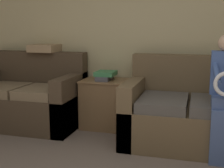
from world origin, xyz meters
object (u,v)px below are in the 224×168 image
couch_main (214,115)px  couch_side (29,100)px  book_stack (105,75)px  side_shelf (106,103)px  throw_pillow (45,48)px

couch_main → couch_side: size_ratio=1.40×
book_stack → couch_main: bearing=-11.7°
couch_main → side_shelf: (-1.32, 0.28, -0.01)m
side_shelf → couch_side: bearing=-170.4°
throw_pillow → book_stack: bearing=-7.3°
couch_side → side_shelf: (1.01, 0.17, -0.02)m
couch_side → throw_pillow: bearing=67.7°
couch_side → book_stack: bearing=9.5°
couch_side → side_shelf: 1.03m
couch_side → side_shelf: bearing=9.6°
couch_main → throw_pillow: (-2.22, 0.39, 0.67)m
side_shelf → book_stack: 0.36m
side_shelf → book_stack: size_ratio=2.00×
couch_side → throw_pillow: (0.12, 0.28, 0.66)m
couch_side → book_stack: couch_side is taller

